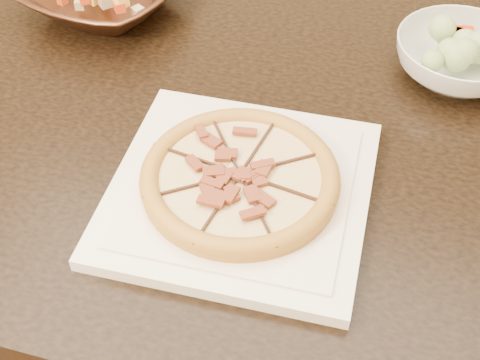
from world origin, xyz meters
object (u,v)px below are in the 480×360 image
(dining_table, at_px, (206,150))
(plate, at_px, (240,191))
(pizza, at_px, (240,178))
(salad_bowl, at_px, (460,58))

(dining_table, relative_size, plate, 4.20)
(dining_table, relative_size, pizza, 5.59)
(salad_bowl, bearing_deg, pizza, -126.61)
(plate, bearing_deg, dining_table, 121.67)
(pizza, relative_size, salad_bowl, 1.26)
(dining_table, distance_m, salad_bowl, 0.41)
(salad_bowl, bearing_deg, dining_table, -155.15)
(plate, relative_size, pizza, 1.33)
(plate, bearing_deg, salad_bowl, 53.40)
(salad_bowl, bearing_deg, plate, -126.60)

